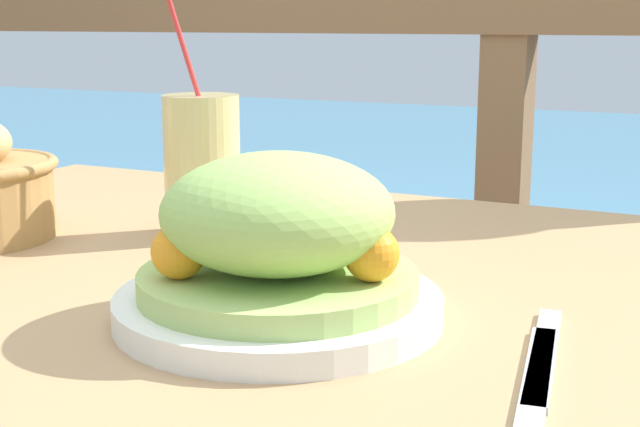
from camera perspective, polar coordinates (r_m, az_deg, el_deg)
patio_table at (r=0.81m, az=-1.05°, el=-10.22°), size 1.20×0.78×0.71m
railing_fence at (r=1.40m, az=11.76°, el=4.89°), size 2.80×0.08×0.99m
salad_plate at (r=0.66m, az=-2.69°, el=-2.28°), size 0.25×0.25×0.13m
drink_glass at (r=0.92m, az=-7.55°, el=3.07°), size 0.08×0.08×0.25m
fork at (r=0.61m, az=14.12°, el=-8.75°), size 0.04×0.18×0.00m
knife at (r=0.57m, az=13.69°, el=-10.26°), size 0.05×0.18×0.00m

